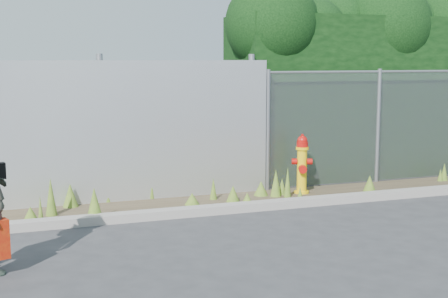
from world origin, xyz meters
TOP-DOWN VIEW (x-y plane):
  - ground at (0.00, 0.00)m, footprint 80.00×80.00m
  - curb at (0.00, 1.80)m, footprint 16.00×0.22m
  - weed_strip at (-0.64, 2.42)m, footprint 16.00×1.27m
  - chainlink_fence at (4.25, 3.00)m, footprint 6.50×0.07m
  - hedge at (4.36, 3.99)m, footprint 7.57×2.02m
  - fire_hydrant at (1.48, 2.56)m, footprint 0.34×0.30m

SIDE VIEW (x-z plane):
  - ground at x=0.00m, z-range 0.00..0.00m
  - curb at x=0.00m, z-range 0.00..0.12m
  - weed_strip at x=-0.64m, z-range -0.15..0.40m
  - fire_hydrant at x=1.48m, z-range -0.02..0.99m
  - chainlink_fence at x=4.25m, z-range 0.01..2.06m
  - hedge at x=4.36m, z-range 0.19..3.90m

